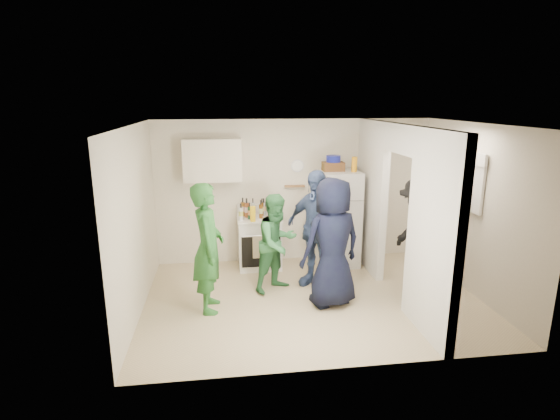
% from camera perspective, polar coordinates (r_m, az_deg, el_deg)
% --- Properties ---
extents(floor, '(4.80, 4.80, 0.00)m').
position_cam_1_polar(floor, '(6.50, 4.28, -11.49)').
color(floor, '#C5B68B').
rests_on(floor, ground).
extents(wall_back, '(4.80, 0.00, 4.80)m').
position_cam_1_polar(wall_back, '(7.69, 1.86, 2.48)').
color(wall_back, silver).
rests_on(wall_back, floor).
extents(wall_front, '(4.80, 0.00, 4.80)m').
position_cam_1_polar(wall_front, '(4.50, 9.04, -6.38)').
color(wall_front, silver).
rests_on(wall_front, floor).
extents(wall_left, '(0.00, 3.40, 3.40)m').
position_cam_1_polar(wall_left, '(6.05, -18.35, -1.54)').
color(wall_left, silver).
rests_on(wall_left, floor).
extents(wall_right, '(0.00, 3.40, 3.40)m').
position_cam_1_polar(wall_right, '(6.97, 24.18, -0.04)').
color(wall_right, silver).
rests_on(wall_right, floor).
extents(ceiling, '(4.80, 4.80, 0.00)m').
position_cam_1_polar(ceiling, '(5.87, 4.74, 11.08)').
color(ceiling, white).
rests_on(ceiling, wall_back).
extents(partition_pier_back, '(0.12, 1.20, 2.50)m').
position_cam_1_polar(partition_pier_back, '(7.42, 11.82, 1.74)').
color(partition_pier_back, silver).
rests_on(partition_pier_back, floor).
extents(partition_pier_front, '(0.12, 1.20, 2.50)m').
position_cam_1_polar(partition_pier_front, '(5.46, 19.39, -3.29)').
color(partition_pier_front, silver).
rests_on(partition_pier_front, floor).
extents(partition_header, '(0.12, 1.00, 0.40)m').
position_cam_1_polar(partition_header, '(6.25, 15.65, 8.96)').
color(partition_header, silver).
rests_on(partition_header, partition_pier_back).
extents(stove, '(0.74, 0.62, 0.88)m').
position_cam_1_polar(stove, '(7.51, -2.71, -4.23)').
color(stove, white).
rests_on(stove, floor).
extents(upper_cabinet, '(0.95, 0.34, 0.70)m').
position_cam_1_polar(upper_cabinet, '(7.31, -8.82, 6.47)').
color(upper_cabinet, silver).
rests_on(upper_cabinet, wall_back).
extents(fridge, '(0.68, 0.66, 1.65)m').
position_cam_1_polar(fridge, '(7.60, 7.57, -1.10)').
color(fridge, silver).
rests_on(fridge, floor).
extents(wicker_basket, '(0.35, 0.25, 0.15)m').
position_cam_1_polar(wicker_basket, '(7.44, 6.95, 5.67)').
color(wicker_basket, brown).
rests_on(wicker_basket, fridge).
extents(blue_bowl, '(0.24, 0.24, 0.11)m').
position_cam_1_polar(blue_bowl, '(7.42, 6.98, 6.66)').
color(blue_bowl, '#161E9B').
rests_on(blue_bowl, wicker_basket).
extents(yellow_cup_stack_top, '(0.09, 0.09, 0.25)m').
position_cam_1_polar(yellow_cup_stack_top, '(7.37, 9.68, 5.89)').
color(yellow_cup_stack_top, '#FFA915').
rests_on(yellow_cup_stack_top, fridge).
extents(wall_clock, '(0.22, 0.02, 0.22)m').
position_cam_1_polar(wall_clock, '(7.60, 2.29, 5.78)').
color(wall_clock, white).
rests_on(wall_clock, wall_back).
extents(spice_shelf, '(0.35, 0.08, 0.03)m').
position_cam_1_polar(spice_shelf, '(7.62, 1.93, 3.14)').
color(spice_shelf, olive).
rests_on(spice_shelf, wall_back).
extents(nook_window, '(0.03, 0.70, 0.80)m').
position_cam_1_polar(nook_window, '(7.05, 23.53, 3.51)').
color(nook_window, black).
rests_on(nook_window, wall_right).
extents(nook_window_frame, '(0.04, 0.76, 0.86)m').
position_cam_1_polar(nook_window_frame, '(7.04, 23.43, 3.51)').
color(nook_window_frame, white).
rests_on(nook_window_frame, wall_right).
extents(nook_valance, '(0.04, 0.82, 0.18)m').
position_cam_1_polar(nook_valance, '(6.98, 23.53, 6.33)').
color(nook_valance, white).
rests_on(nook_valance, wall_right).
extents(yellow_cup_stack_stove, '(0.09, 0.09, 0.25)m').
position_cam_1_polar(yellow_cup_stack_stove, '(7.13, -3.56, -0.51)').
color(yellow_cup_stack_stove, yellow).
rests_on(yellow_cup_stack_stove, stove).
extents(red_cup, '(0.09, 0.09, 0.12)m').
position_cam_1_polar(red_cup, '(7.19, -0.87, -0.88)').
color(red_cup, red).
rests_on(red_cup, stove).
extents(person_green_left, '(0.44, 0.66, 1.78)m').
position_cam_1_polar(person_green_left, '(5.95, -9.37, -4.90)').
color(person_green_left, '#2D7230').
rests_on(person_green_left, floor).
extents(person_green_center, '(0.92, 0.87, 1.49)m').
position_cam_1_polar(person_green_center, '(6.52, -0.37, -4.31)').
color(person_green_center, '#367C44').
rests_on(person_green_center, floor).
extents(person_denim, '(1.03, 1.10, 1.82)m').
position_cam_1_polar(person_denim, '(6.66, 4.67, -2.48)').
color(person_denim, '#3C5883').
rests_on(person_denim, floor).
extents(person_navy, '(1.02, 0.82, 1.82)m').
position_cam_1_polar(person_navy, '(6.05, 6.84, -4.27)').
color(person_navy, black).
rests_on(person_navy, floor).
extents(person_nook, '(0.67, 1.14, 1.74)m').
position_cam_1_polar(person_nook, '(6.71, 17.56, -3.34)').
color(person_nook, black).
rests_on(person_nook, floor).
extents(bottle_a, '(0.07, 0.07, 0.32)m').
position_cam_1_polar(bottle_a, '(7.44, -4.88, 0.40)').
color(bottle_a, brown).
rests_on(bottle_a, stove).
extents(bottle_b, '(0.06, 0.06, 0.28)m').
position_cam_1_polar(bottle_b, '(7.26, -4.00, -0.12)').
color(bottle_b, '#164225').
rests_on(bottle_b, stove).
extents(bottle_c, '(0.06, 0.06, 0.30)m').
position_cam_1_polar(bottle_c, '(7.50, -3.56, 0.43)').
color(bottle_c, silver).
rests_on(bottle_c, stove).
extents(bottle_d, '(0.06, 0.06, 0.31)m').
position_cam_1_polar(bottle_d, '(7.30, -2.52, 0.12)').
color(bottle_d, brown).
rests_on(bottle_d, stove).
extents(bottle_e, '(0.08, 0.08, 0.29)m').
position_cam_1_polar(bottle_e, '(7.51, -2.15, 0.44)').
color(bottle_e, '#9EA4AF').
rests_on(bottle_e, stove).
extents(bottle_f, '(0.08, 0.08, 0.32)m').
position_cam_1_polar(bottle_f, '(7.38, -1.33, 0.31)').
color(bottle_f, '#123225').
rests_on(bottle_f, stove).
extents(bottle_g, '(0.08, 0.08, 0.28)m').
position_cam_1_polar(bottle_g, '(7.49, -0.80, 0.36)').
color(bottle_g, olive).
rests_on(bottle_g, stove).
extents(bottle_h, '(0.07, 0.07, 0.28)m').
position_cam_1_polar(bottle_h, '(7.20, -5.13, -0.24)').
color(bottle_h, silver).
rests_on(bottle_h, stove).
extents(bottle_i, '(0.06, 0.06, 0.30)m').
position_cam_1_polar(bottle_i, '(7.45, -2.38, 0.37)').
color(bottle_i, '#59350F').
rests_on(bottle_i, stove).
extents(bottle_j, '(0.08, 0.08, 0.27)m').
position_cam_1_polar(bottle_j, '(7.26, -0.38, -0.12)').
color(bottle_j, '#1E5729').
rests_on(bottle_j, stove).
extents(bottle_k, '(0.08, 0.08, 0.33)m').
position_cam_1_polar(bottle_k, '(7.37, -4.37, 0.29)').
color(bottle_k, brown).
rests_on(bottle_k, stove).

